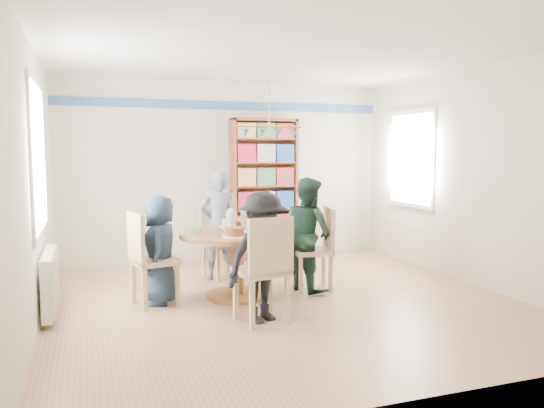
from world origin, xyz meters
name	(u,v)px	position (x,y,z in m)	size (l,w,h in m)	color
ground	(284,301)	(0.00, 0.00, 0.00)	(5.00, 5.00, 0.00)	tan
room_shell	(239,152)	(-0.26, 0.87, 1.65)	(5.00, 5.00, 5.00)	white
radiator	(50,281)	(-2.42, 0.30, 0.35)	(0.12, 1.00, 0.60)	silver
dining_table	(237,249)	(-0.44, 0.34, 0.56)	(1.30, 1.30, 0.75)	#8F5D2E
chair_left	(147,255)	(-1.45, 0.31, 0.56)	(0.54, 0.54, 1.02)	#D5BB83
chair_right	(319,245)	(0.57, 0.32, 0.55)	(0.52, 0.52, 1.00)	#D5BB83
chair_far	(218,238)	(-0.42, 1.40, 0.51)	(0.53, 0.53, 0.93)	#D5BB83
chair_near	(265,265)	(-0.44, -0.67, 0.58)	(0.53, 0.53, 1.05)	#D5BB83
person_left	(160,250)	(-1.31, 0.37, 0.60)	(0.58, 0.38, 1.19)	#1B293D
person_right	(308,234)	(0.44, 0.36, 0.68)	(0.66, 0.51, 1.36)	#162D22
person_far	(219,225)	(-0.43, 1.22, 0.71)	(0.52, 0.34, 1.42)	gray
person_near	(263,257)	(-0.44, -0.58, 0.64)	(0.82, 0.47, 1.28)	black
bookshelf	(264,190)	(0.54, 2.34, 1.06)	(1.03, 0.31, 2.16)	brown
tableware	(234,226)	(-0.47, 0.36, 0.81)	(1.09, 1.09, 0.29)	white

